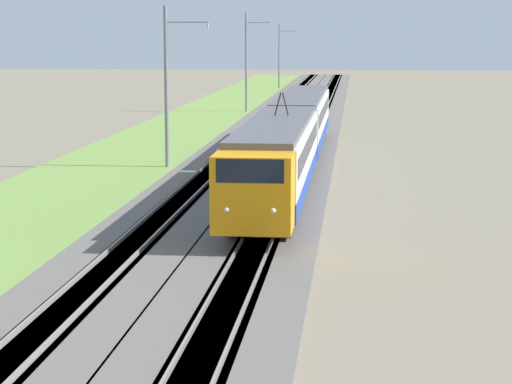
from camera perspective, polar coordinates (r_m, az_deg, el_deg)
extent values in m
cube|color=#605B56|center=(59.70, -1.77, 1.82)|extent=(240.00, 4.40, 0.30)
cube|color=#605B56|center=(59.29, 2.38, 1.77)|extent=(240.00, 4.40, 0.30)
cube|color=#4C4238|center=(59.70, -1.77, 1.82)|extent=(240.00, 1.57, 0.30)
cube|color=gray|center=(59.74, -2.28, 2.04)|extent=(240.00, 0.07, 0.15)
cube|color=gray|center=(59.60, -1.27, 2.03)|extent=(240.00, 0.07, 0.15)
cube|color=#4C4238|center=(59.29, 2.38, 1.77)|extent=(240.00, 1.57, 0.30)
cube|color=gray|center=(59.29, 1.87, 1.99)|extent=(240.00, 0.07, 0.15)
cube|color=gray|center=(59.23, 2.90, 1.98)|extent=(240.00, 0.07, 0.15)
cube|color=olive|center=(60.63, -6.77, 1.79)|extent=(240.00, 10.14, 0.12)
cube|color=orange|center=(33.95, -0.16, -0.04)|extent=(2.07, 2.71, 2.64)
cube|color=black|center=(33.51, -0.22, 1.37)|extent=(1.49, 2.26, 0.79)
sphere|color=#F2EAC6|center=(33.14, -1.68, -1.02)|extent=(0.20, 0.20, 0.20)
sphere|color=#F2EAC6|center=(32.98, 1.00, -1.07)|extent=(0.20, 0.20, 0.20)
cube|color=navy|center=(43.95, 1.19, 0.81)|extent=(17.97, 2.82, 0.74)
cube|color=silver|center=(43.78, 1.20, 2.52)|extent=(17.97, 2.82, 1.90)
cube|color=black|center=(43.76, 1.20, 2.71)|extent=(16.53, 2.84, 0.80)
cube|color=#515156|center=(43.67, 1.20, 3.92)|extent=(17.97, 2.60, 0.25)
cube|color=black|center=(44.05, 1.19, -0.02)|extent=(17.07, 2.40, 0.55)
cylinder|color=black|center=(37.03, -0.53, -1.53)|extent=(0.86, 0.12, 0.86)
cylinder|color=black|center=(36.93, 1.12, -1.56)|extent=(0.86, 0.12, 0.86)
cube|color=navy|center=(63.37, 2.62, 3.35)|extent=(20.04, 2.82, 0.74)
cube|color=silver|center=(63.25, 2.63, 4.54)|extent=(20.04, 2.82, 1.90)
cube|color=black|center=(63.24, 2.63, 4.68)|extent=(18.43, 2.84, 0.80)
cube|color=#515156|center=(63.18, 2.64, 5.51)|extent=(20.04, 2.60, 0.25)
cube|color=black|center=(63.44, 2.62, 2.77)|extent=(19.04, 2.40, 0.55)
cylinder|color=black|center=(46.31, 1.26, 5.05)|extent=(0.06, 0.33, 1.08)
cylinder|color=black|center=(46.28, 1.69, 5.05)|extent=(0.06, 0.33, 1.08)
cube|color=black|center=(37.15, 0.29, -2.88)|extent=(0.10, 0.10, 0.00)
cylinder|color=slate|center=(56.82, -5.15, 5.92)|extent=(0.22, 0.22, 9.19)
cylinder|color=slate|center=(56.53, -3.99, 9.67)|extent=(0.08, 2.40, 0.08)
cylinder|color=#B2ADA8|center=(56.33, -2.77, 9.48)|extent=(0.10, 0.10, 0.30)
cylinder|color=slate|center=(97.26, -0.56, 7.38)|extent=(0.22, 0.22, 9.57)
cylinder|color=slate|center=(97.09, 0.15, 9.67)|extent=(0.08, 2.40, 0.08)
cylinder|color=#B2ADA8|center=(96.98, 0.86, 9.55)|extent=(0.10, 0.10, 0.30)
cylinder|color=slate|center=(137.98, 1.33, 7.73)|extent=(0.22, 0.22, 8.81)
cylinder|color=slate|center=(137.85, 1.84, 9.19)|extent=(0.08, 2.40, 0.08)
cylinder|color=#B2ADA8|center=(137.78, 2.35, 9.10)|extent=(0.10, 0.10, 0.30)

